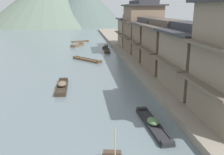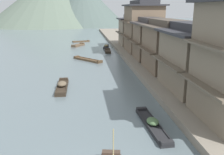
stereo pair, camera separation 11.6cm
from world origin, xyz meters
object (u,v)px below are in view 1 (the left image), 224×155
boat_midriver_drifting (153,124)px  house_waterfront_far (142,27)px  house_waterfront_narrow (150,39)px  boat_moored_third (80,41)px  boat_moored_far (105,47)px  boat_upstream_distant (77,45)px  boat_moored_nearest (87,60)px  boat_moored_second (107,51)px  house_waterfront_end (133,30)px  boat_midriver_upstream (62,86)px  house_waterfront_second (200,58)px  house_waterfront_tall (167,46)px

boat_midriver_drifting → house_waterfront_far: bearing=77.9°
house_waterfront_narrow → boat_moored_third: bearing=112.1°
boat_moored_third → boat_moored_far: (5.22, -10.01, 0.12)m
boat_upstream_distant → house_waterfront_narrow: bearing=-59.3°
boat_moored_nearest → boat_moored_second: (4.00, 7.65, 0.02)m
boat_moored_nearest → house_waterfront_far: house_waterfront_far is taller
boat_moored_second → boat_moored_third: 16.03m
boat_upstream_distant → house_waterfront_end: size_ratio=0.59×
boat_moored_nearest → boat_moored_second: size_ratio=1.30×
boat_moored_nearest → boat_midriver_drifting: bearing=-80.5°
boat_midriver_upstream → boat_upstream_distant: 29.82m
house_waterfront_second → boat_midriver_upstream: bearing=165.7°
boat_moored_far → house_waterfront_end: 6.75m
boat_moored_far → boat_midriver_upstream: boat_midriver_upstream is taller
house_waterfront_far → house_waterfront_end: (0.10, 7.94, -1.29)m
boat_moored_far → house_waterfront_end: house_waterfront_end is taller
house_waterfront_second → house_waterfront_far: 21.88m
boat_moored_second → house_waterfront_second: bearing=-76.3°
boat_moored_far → house_waterfront_tall: (5.35, -22.42, 3.36)m
boat_moored_nearest → house_waterfront_end: (10.02, 12.52, 3.47)m
boat_moored_far → house_waterfront_narrow: 16.67m
house_waterfront_tall → boat_midriver_drifting: bearing=-112.0°
boat_upstream_distant → house_waterfront_tall: 28.00m
boat_moored_second → boat_midriver_drifting: (-0.08, -31.11, 0.05)m
boat_moored_second → boat_upstream_distant: bearing=124.7°
house_waterfront_end → boat_midriver_drifting: bearing=-99.6°
boat_midriver_drifting → house_waterfront_second: 9.35m
boat_midriver_upstream → house_waterfront_far: house_waterfront_far is taller
boat_moored_far → boat_midriver_upstream: bearing=-105.0°
house_waterfront_tall → house_waterfront_far: size_ratio=0.86×
boat_moored_second → house_waterfront_far: house_waterfront_far is taller
house_waterfront_far → boat_midriver_upstream: bearing=-124.9°
boat_moored_third → boat_midriver_upstream: boat_midriver_upstream is taller
boat_moored_nearest → house_waterfront_narrow: house_waterfront_narrow is taller
boat_midriver_upstream → house_waterfront_far: size_ratio=0.60×
boat_midriver_upstream → house_waterfront_second: bearing=-14.3°
boat_midriver_drifting → boat_moored_nearest: bearing=99.5°
boat_midriver_drifting → boat_upstream_distant: 39.72m
house_waterfront_narrow → house_waterfront_end: bearing=87.3°
boat_moored_third → boat_midriver_upstream: 36.85m
boat_midriver_drifting → boat_midriver_upstream: bearing=125.9°
house_waterfront_narrow → house_waterfront_far: size_ratio=0.70×
boat_midriver_drifting → house_waterfront_tall: 15.36m
boat_moored_far → boat_moored_nearest: bearing=-108.0°
boat_moored_third → house_waterfront_second: house_waterfront_second is taller
boat_moored_nearest → boat_midriver_drifting: (3.92, -23.46, 0.07)m
boat_moored_second → house_waterfront_far: bearing=-27.5°
boat_midriver_upstream → house_waterfront_end: size_ratio=0.76×
boat_midriver_upstream → house_waterfront_second: (13.04, -3.33, 3.34)m
house_waterfront_second → house_waterfront_far: house_waterfront_far is taller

